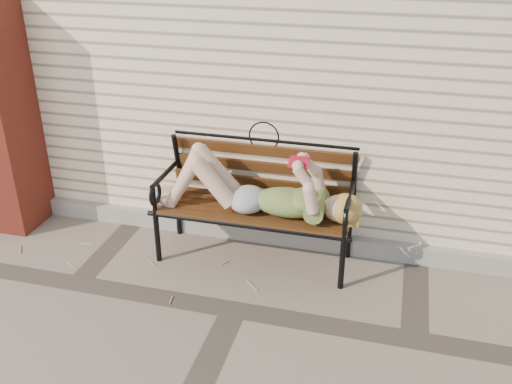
# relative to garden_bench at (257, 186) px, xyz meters

# --- Properties ---
(ground) EXTENTS (80.00, 80.00, 0.00)m
(ground) POSITION_rel_garden_bench_xyz_m (0.04, -0.79, -0.61)
(ground) COLOR gray
(ground) RESTS_ON ground
(house_wall) EXTENTS (8.00, 4.00, 3.00)m
(house_wall) POSITION_rel_garden_bench_xyz_m (0.04, 2.21, 0.89)
(house_wall) COLOR #F2E3BD
(house_wall) RESTS_ON ground
(foundation_strip) EXTENTS (8.00, 0.10, 0.15)m
(foundation_strip) POSITION_rel_garden_bench_xyz_m (0.04, 0.18, -0.53)
(foundation_strip) COLOR gray
(foundation_strip) RESTS_ON ground
(garden_bench) EXTENTS (1.67, 0.67, 1.08)m
(garden_bench) POSITION_rel_garden_bench_xyz_m (0.00, 0.00, 0.00)
(garden_bench) COLOR black
(garden_bench) RESTS_ON ground
(reading_woman) EXTENTS (1.58, 0.36, 0.50)m
(reading_woman) POSITION_rel_garden_bench_xyz_m (0.01, -0.13, 0.04)
(reading_woman) COLOR #093741
(reading_woman) RESTS_ON ground
(straw_scatter) EXTENTS (2.63, 1.21, 0.01)m
(straw_scatter) POSITION_rel_garden_bench_xyz_m (-1.03, -1.09, -0.60)
(straw_scatter) COLOR tan
(straw_scatter) RESTS_ON ground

